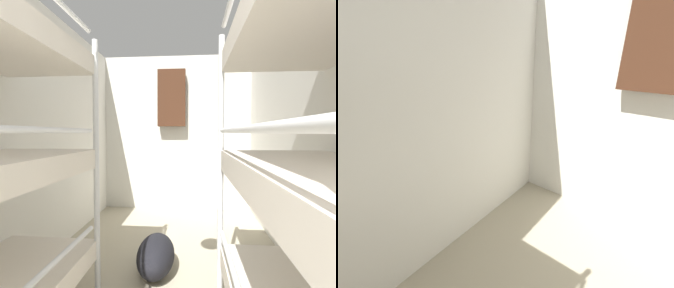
% 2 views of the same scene
% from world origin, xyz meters
% --- Properties ---
extents(wall_left, '(0.06, 4.88, 2.51)m').
position_xyz_m(wall_left, '(-1.22, 2.38, 1.26)').
color(wall_left, silver).
rests_on(wall_left, ground_plane).
extents(wall_right, '(0.06, 4.88, 2.51)m').
position_xyz_m(wall_right, '(1.22, 2.38, 1.26)').
color(wall_right, silver).
rests_on(wall_right, ground_plane).
extents(wall_back, '(2.50, 0.06, 2.51)m').
position_xyz_m(wall_back, '(0.00, 4.79, 1.26)').
color(wall_back, silver).
rests_on(wall_back, ground_plane).
extents(duffel_bag, '(0.33, 0.62, 0.33)m').
position_xyz_m(duffel_bag, '(-0.06, 2.72, 0.17)').
color(duffel_bag, black).
rests_on(duffel_bag, ground_plane).
extents(hanging_coat, '(0.44, 0.12, 0.90)m').
position_xyz_m(hanging_coat, '(-0.07, 4.64, 1.81)').
color(hanging_coat, '#472819').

